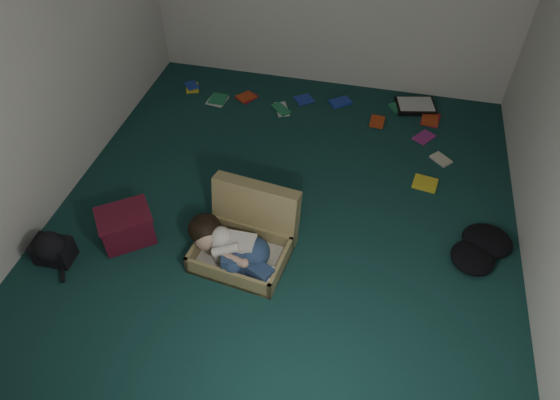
% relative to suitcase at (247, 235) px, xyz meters
% --- Properties ---
extents(floor, '(4.50, 4.50, 0.00)m').
position_rel_suitcase_xyz_m(floor, '(0.21, 0.42, -0.16)').
color(floor, '#153E3A').
rests_on(floor, ground).
extents(wall_front, '(4.50, 0.00, 4.50)m').
position_rel_suitcase_xyz_m(wall_front, '(0.21, -1.83, 1.14)').
color(wall_front, white).
rests_on(wall_front, ground).
extents(wall_left, '(0.00, 4.50, 4.50)m').
position_rel_suitcase_xyz_m(wall_left, '(-1.79, 0.42, 1.14)').
color(wall_left, white).
rests_on(wall_left, ground).
extents(suitcase, '(0.81, 0.80, 0.54)m').
position_rel_suitcase_xyz_m(suitcase, '(0.00, 0.00, 0.00)').
color(suitcase, '#9E8D57').
rests_on(suitcase, floor).
extents(person, '(0.77, 0.45, 0.33)m').
position_rel_suitcase_xyz_m(person, '(-0.07, -0.18, 0.04)').
color(person, silver).
rests_on(person, suitcase).
extents(maroon_bin, '(0.54, 0.53, 0.29)m').
position_rel_suitcase_xyz_m(maroon_bin, '(-1.01, -0.12, -0.01)').
color(maroon_bin, maroon).
rests_on(maroon_bin, floor).
extents(backpack, '(0.38, 0.31, 0.22)m').
position_rel_suitcase_xyz_m(backpack, '(-1.49, -0.47, -0.05)').
color(backpack, black).
rests_on(backpack, floor).
extents(clothing_pile, '(0.53, 0.47, 0.15)m').
position_rel_suitcase_xyz_m(clothing_pile, '(1.91, 0.38, -0.09)').
color(clothing_pile, black).
rests_on(clothing_pile, floor).
extents(paper_tray, '(0.48, 0.40, 0.06)m').
position_rel_suitcase_xyz_m(paper_tray, '(1.27, 2.37, -0.13)').
color(paper_tray, black).
rests_on(paper_tray, floor).
extents(book_scatter, '(3.05, 1.41, 0.02)m').
position_rel_suitcase_xyz_m(book_scatter, '(0.43, 1.98, -0.15)').
color(book_scatter, yellow).
rests_on(book_scatter, floor).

